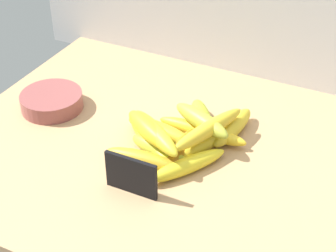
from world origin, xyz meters
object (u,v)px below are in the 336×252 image
Objects in this scene: banana_7 at (202,120)px; banana_11 at (149,129)px; banana_12 at (201,120)px; banana_3 at (232,127)px; banana_6 at (208,139)px; banana_4 at (160,150)px; banana_1 at (182,150)px; banana_13 at (209,129)px; banana_10 at (155,133)px; chalkboard_sign at (131,177)px; banana_0 at (151,142)px; banana_2 at (202,131)px; fruit_bowl at (52,101)px; banana_9 at (144,160)px; banana_8 at (161,131)px; banana_5 at (187,165)px.

banana_7 is 15.24cm from banana_11.
banana_12 is at bearing -69.85° from banana_7.
banana_3 reaches higher than banana_6.
banana_1 is at bearing 29.85° from banana_4.
banana_13 reaches higher than banana_3.
banana_11 is 11.90cm from banana_12.
banana_1 is 0.84× the size of banana_10.
banana_6 reaches higher than banana_1.
chalkboard_sign is 0.53× the size of banana_0.
banana_2 is 1.01× the size of banana_13.
banana_7 is at bearing 75.45° from banana_4.
banana_3 is at bearing 11.17° from fruit_bowl.
banana_9 is 15.71cm from banana_12.
banana_10 reaches higher than banana_7.
banana_8 is 1.01× the size of banana_10.
banana_0 is at bearing -138.49° from banana_3.
banana_1 is at bearing 49.05° from banana_9.
fruit_bowl is 0.75× the size of banana_6.
banana_9 is at bearing -131.78° from banana_13.
fruit_bowl is 29.68cm from banana_11.
banana_12 is (8.62, 7.27, 3.74)cm from banana_0.
banana_10 is (-6.61, -9.99, 4.06)cm from banana_2.
banana_3 is at bearing 76.64° from banana_5.
banana_9 is (-5.32, -18.44, -0.25)cm from banana_7.
banana_10 reaches higher than banana_5.
banana_1 is 0.92× the size of banana_3.
banana_7 reaches higher than banana_0.
fruit_bowl is 40.03cm from banana_6.
banana_1 is 0.94× the size of banana_12.
banana_8 reaches higher than banana_0.
banana_12 is (0.25, -1.26, 3.77)cm from banana_2.
banana_1 is at bearing -101.87° from banana_12.
banana_6 is 1.12× the size of banana_10.
banana_8 is at bearing 104.00° from banana_10.
banana_12 is (37.65, 3.35, 3.62)cm from fruit_bowl.
banana_6 is 3.94cm from banana_13.
banana_11 is 0.95× the size of banana_12.
banana_4 is (3.12, -2.03, 0.14)cm from banana_0.
fruit_bowl is 0.93× the size of banana_7.
banana_12 is at bearing -78.70° from banana_2.
banana_0 is at bearing 140.34° from banana_10.
banana_13 is at bearing 22.86° from banana_0.
banana_2 is 1.23× the size of banana_9.
banana_9 is at bearing -163.62° from banana_5.
banana_1 reaches higher than banana_5.
banana_3 is 18.92cm from banana_10.
banana_0 is 12.48cm from banana_6.
banana_11 reaches higher than banana_8.
banana_4 is at bearing -22.62° from banana_10.
fruit_bowl is at bearing -172.98° from banana_2.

